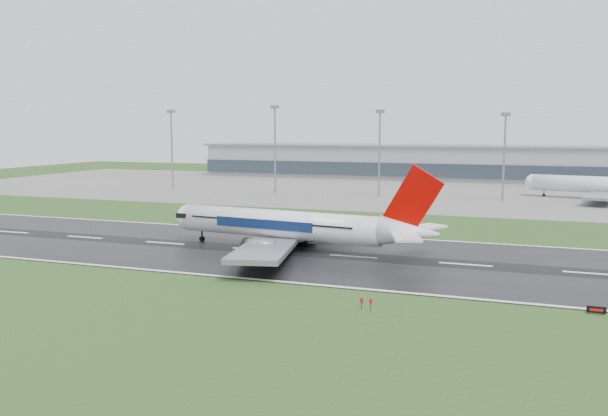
% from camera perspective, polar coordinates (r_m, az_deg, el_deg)
% --- Properties ---
extents(ground, '(520.00, 520.00, 0.00)m').
position_cam_1_polar(ground, '(113.34, 4.62, -4.55)').
color(ground, '#234519').
rests_on(ground, ground).
extents(runway, '(400.00, 45.00, 0.10)m').
position_cam_1_polar(runway, '(113.33, 4.62, -4.53)').
color(runway, black).
rests_on(runway, ground).
extents(apron, '(400.00, 130.00, 0.08)m').
position_cam_1_polar(apron, '(235.09, 12.50, 1.52)').
color(apron, slate).
rests_on(apron, ground).
extents(terminal, '(240.00, 36.00, 15.00)m').
position_cam_1_polar(terminal, '(294.01, 14.00, 4.08)').
color(terminal, gray).
rests_on(terminal, ground).
extents(main_airliner, '(61.54, 59.24, 16.40)m').
position_cam_1_polar(main_airliner, '(117.24, -0.77, -0.01)').
color(main_airliner, white).
rests_on(main_airliner, runway).
extents(parked_airliner, '(62.70, 59.90, 15.61)m').
position_cam_1_polar(parked_airliner, '(224.60, 26.20, 2.67)').
color(parked_airliner, silver).
rests_on(parked_airliner, apron).
extents(runway_sign, '(2.31, 0.49, 1.04)m').
position_cam_1_polar(runway_sign, '(87.17, 25.52, -8.58)').
color(runway_sign, black).
rests_on(runway_sign, ground).
extents(floodmast_0, '(0.64, 0.64, 29.33)m').
position_cam_1_polar(floodmast_0, '(243.58, -12.17, 5.18)').
color(floodmast_0, gray).
rests_on(floodmast_0, ground).
extents(floodmast_1, '(0.64, 0.64, 30.54)m').
position_cam_1_polar(floodmast_1, '(223.98, -2.71, 5.31)').
color(floodmast_1, gray).
rests_on(floodmast_1, ground).
extents(floodmast_2, '(0.64, 0.64, 28.59)m').
position_cam_1_polar(floodmast_2, '(212.45, 7.02, 4.88)').
color(floodmast_2, gray).
rests_on(floodmast_2, ground).
extents(floodmast_3, '(0.64, 0.64, 27.30)m').
position_cam_1_polar(floodmast_3, '(207.50, 18.09, 4.34)').
color(floodmast_3, gray).
rests_on(floodmast_3, ground).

